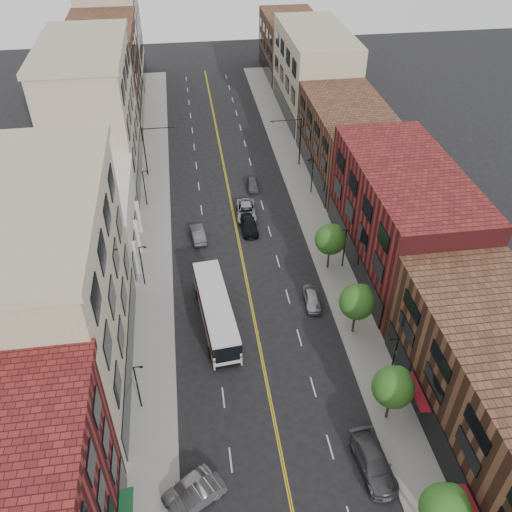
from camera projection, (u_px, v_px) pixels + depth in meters
name	position (u px, v px, depth m)	size (l,w,h in m)	color
ground	(285.00, 477.00, 41.27)	(220.00, 220.00, 0.00)	black
sidewalk_left	(155.00, 226.00, 67.36)	(4.00, 110.00, 0.15)	gray
sidewalk_right	(312.00, 214.00, 69.60)	(4.00, 110.00, 0.15)	gray
bldg_l_tanoffice	(54.00, 297.00, 43.94)	(10.00, 22.00, 18.00)	tan
bldg_l_white	(88.00, 223.00, 61.04)	(10.00, 14.00, 8.00)	silver
bldg_l_far_a	(94.00, 119.00, 71.19)	(10.00, 20.00, 18.00)	tan
bldg_l_far_b	(107.00, 77.00, 87.69)	(10.00, 20.00, 15.00)	#513020
bldg_l_far_c	(111.00, 29.00, 100.17)	(10.00, 16.00, 20.00)	tan
bldg_r_mid	(402.00, 219.00, 58.15)	(10.00, 22.00, 12.00)	#5B181A
bldg_r_far_a	(347.00, 140.00, 75.12)	(10.00, 20.00, 10.00)	#513020
bldg_r_far_b	(314.00, 73.00, 90.24)	(10.00, 22.00, 14.00)	tan
bldg_r_far_c	(291.00, 46.00, 106.74)	(10.00, 18.00, 11.00)	#513020
tree_r_0	(446.00, 508.00, 35.16)	(3.40, 3.40, 5.59)	black
tree_r_1	(394.00, 386.00, 42.94)	(3.40, 3.40, 5.59)	black
tree_r_2	(358.00, 301.00, 50.73)	(3.40, 3.40, 5.59)	black
tree_r_3	(331.00, 238.00, 58.52)	(3.40, 3.40, 5.59)	black
lamp_l_1	(138.00, 385.00, 44.44)	(0.81, 0.55, 5.05)	black
lamp_l_2	(142.00, 264.00, 56.90)	(0.81, 0.55, 5.05)	black
lamp_l_3	(145.00, 186.00, 69.36)	(0.81, 0.55, 5.05)	black
lamp_r_1	(394.00, 356.00, 46.89)	(0.81, 0.55, 5.05)	black
lamp_r_2	(344.00, 246.00, 59.35)	(0.81, 0.55, 5.05)	black
lamp_r_3	(312.00, 174.00, 71.81)	(0.81, 0.55, 5.05)	black
signal_mast_left	(149.00, 146.00, 74.63)	(4.49, 0.18, 7.20)	black
signal_mast_right	(295.00, 136.00, 76.93)	(4.49, 0.18, 7.20)	black
city_bus	(216.00, 310.00, 53.05)	(3.79, 12.47, 3.16)	silver
car_angle_a	(188.00, 487.00, 39.92)	(1.65, 4.09, 1.39)	#A0A3A8
car_angle_b	(197.00, 497.00, 39.27)	(1.50, 4.31, 1.42)	#9D9EA4
car_parked_mid	(373.00, 463.00, 41.29)	(2.31, 5.69, 1.65)	#46454A
car_parked_far	(312.00, 299.00, 55.99)	(1.61, 4.00, 1.36)	#95979C
car_lane_behind	(198.00, 234.00, 65.03)	(1.48, 4.25, 1.40)	#505055
car_lane_a	(249.00, 225.00, 66.47)	(1.94, 4.78, 1.39)	black
car_lane_b	(246.00, 211.00, 68.91)	(2.46, 5.34, 1.48)	#AEB1B6
car_lane_c	(253.00, 184.00, 74.26)	(1.57, 3.89, 1.33)	#47464B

